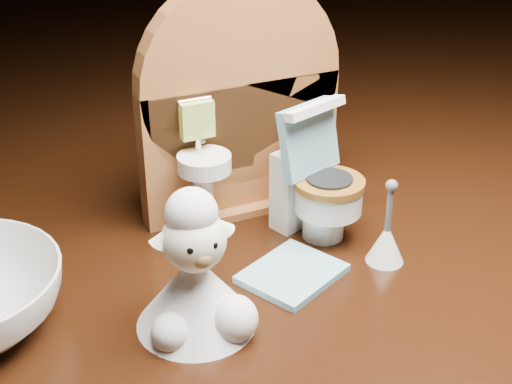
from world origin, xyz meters
TOP-DOWN VIEW (x-y plane):
  - backdrop_panel at (-0.00, 0.06)m, footprint 0.13×0.05m
  - toy_toilet at (0.03, 0.02)m, footprint 0.05×0.06m
  - bath_mat at (-0.01, -0.02)m, footprint 0.07×0.06m
  - toilet_brush at (0.05, -0.03)m, footprint 0.02×0.02m
  - plush_lamb at (-0.07, -0.04)m, footprint 0.06×0.06m

SIDE VIEW (x-z plane):
  - bath_mat at x=-0.01m, z-range 0.00..0.00m
  - toilet_brush at x=0.05m, z-range -0.01..0.04m
  - plush_lamb at x=-0.07m, z-range -0.01..0.07m
  - toy_toilet at x=0.03m, z-range -0.01..0.07m
  - backdrop_panel at x=0.00m, z-range -0.01..0.14m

